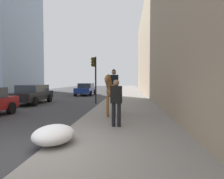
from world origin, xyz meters
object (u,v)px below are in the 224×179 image
car_far_lane (86,89)px  car_near_lane (32,94)px  pedestrian_greeting (116,100)px  traffic_light_near_curb (94,72)px  mounted_horse_near (113,90)px

car_far_lane → car_near_lane: bearing=-13.4°
pedestrian_greeting → traffic_light_near_curb: (8.17, 2.19, 1.33)m
mounted_horse_near → car_far_lane: 15.10m
car_far_lane → traffic_light_near_curb: bearing=17.0°
mounted_horse_near → pedestrian_greeting: (-2.26, -0.29, -0.24)m
mounted_horse_near → car_near_lane: size_ratio=0.49×
pedestrian_greeting → car_far_lane: 17.33m
car_far_lane → traffic_light_near_curb: traffic_light_near_curb is taller
pedestrian_greeting → car_near_lane: (7.63, 6.95, -0.33)m
car_near_lane → car_far_lane: bearing=164.7°
mounted_horse_near → traffic_light_near_curb: traffic_light_near_curb is taller
car_far_lane → pedestrian_greeting: bearing=16.3°
pedestrian_greeting → car_far_lane: size_ratio=0.39×
traffic_light_near_curb → mounted_horse_near: bearing=-162.2°
car_near_lane → car_far_lane: 9.32m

